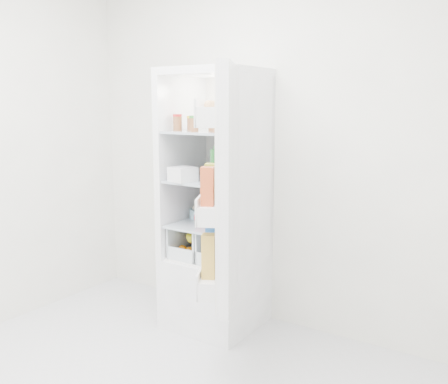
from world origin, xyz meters
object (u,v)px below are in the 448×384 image
Objects in this scene: mushroom_bowl at (200,214)px; fridge_door at (223,192)px; red_cabbage at (218,212)px; refrigerator at (219,233)px.

mushroom_bowl is 0.91m from fridge_door.
mushroom_bowl is 0.11× the size of fridge_door.
red_cabbage is 1.30× the size of mushroom_bowl.
fridge_door is at bearing -53.17° from red_cabbage.
mushroom_bowl is at bearing 156.13° from red_cabbage.
red_cabbage is at bearing -23.87° from mushroom_bowl.
refrigerator is at bearing 8.69° from fridge_door.
fridge_door reaches higher than red_cabbage.
refrigerator is 0.20m from mushroom_bowl.
fridge_door is (0.44, -0.60, 0.43)m from refrigerator.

